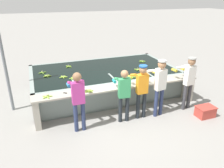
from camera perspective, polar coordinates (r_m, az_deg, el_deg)
name	(u,v)px	position (r m, az deg, el deg)	size (l,w,h in m)	color
ground_plane	(124,115)	(6.73, 3.08, -8.06)	(80.00, 80.00, 0.00)	gray
wash_tank	(104,80)	(8.12, -2.05, 0.95)	(5.14, 2.86, 0.88)	gray
work_ledge	(121,93)	(6.61, 2.43, -2.33)	(5.14, 0.45, 0.88)	#A8A393
worker_0	(78,97)	(5.64, -8.87, -3.28)	(0.41, 0.71, 1.66)	navy
worker_1	(124,91)	(6.04, 3.10, -1.96)	(0.46, 0.73, 1.56)	#1E2328
worker_2	(141,87)	(6.24, 7.71, -0.71)	(0.40, 0.71, 1.62)	#1E2328
worker_3	(160,82)	(6.42, 12.33, 0.40)	(0.48, 0.75, 1.73)	navy
worker_4	(189,78)	(7.07, 19.37, 1.45)	(0.47, 0.74, 1.69)	#38383D
banana_bunch_floating_0	(142,61)	(8.92, 7.88, 5.91)	(0.27, 0.28, 0.08)	#75A333
banana_bunch_floating_1	(73,78)	(7.14, -10.05, 1.47)	(0.28, 0.27, 0.08)	#8CB738
banana_bunch_floating_2	(63,77)	(7.33, -12.58, 1.84)	(0.28, 0.27, 0.08)	#9EC642
banana_bunch_floating_3	(42,73)	(7.93, -17.72, 2.88)	(0.28, 0.28, 0.08)	#75A333
banana_bunch_floating_4	(138,69)	(7.91, 6.77, 3.79)	(0.24, 0.24, 0.08)	#8CB738
banana_bunch_floating_5	(69,66)	(8.36, -11.27, 4.54)	(0.23, 0.23, 0.08)	#7FAD33
banana_bunch_floating_6	(47,76)	(7.56, -16.57, 2.06)	(0.28, 0.27, 0.08)	#8CB738
banana_bunch_floating_7	(132,77)	(7.19, 5.31, 1.90)	(0.27, 0.28, 0.08)	#7FAD33
banana_bunch_ledge_0	(126,85)	(6.54, 3.59, -0.18)	(0.27, 0.28, 0.08)	#7FAD33
banana_bunch_ledge_1	(47,97)	(6.04, -16.60, -3.17)	(0.27, 0.28, 0.08)	#93BC3D
banana_bunch_ledge_2	(89,91)	(6.14, -6.08, -1.84)	(0.27, 0.28, 0.08)	#93BC3D
knife_0	(187,76)	(7.69, 18.90, 2.08)	(0.35, 0.10, 0.02)	silver
knife_1	(68,93)	(6.13, -11.53, -2.37)	(0.31, 0.21, 0.02)	silver
crate	(205,112)	(7.14, 23.19, -6.63)	(0.55, 0.39, 0.32)	#B73D33
support_post_left	(4,61)	(7.11, -26.37, 5.32)	(0.09, 0.09, 3.20)	slate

